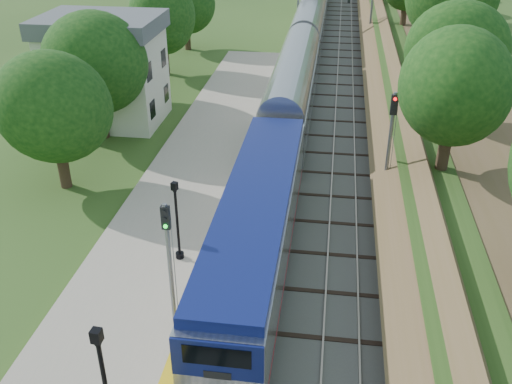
# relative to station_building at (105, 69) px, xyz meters

# --- Properties ---
(trackbed) EXTENTS (9.50, 170.00, 0.28)m
(trackbed) POSITION_rel_station_building_xyz_m (16.00, 30.00, -4.02)
(trackbed) COLOR #4C4944
(trackbed) RESTS_ON ground
(platform) EXTENTS (6.40, 68.00, 0.38)m
(platform) POSITION_rel_station_building_xyz_m (8.80, -14.00, -3.90)
(platform) COLOR #AD9F8B
(platform) RESTS_ON ground
(yellow_stripe) EXTENTS (0.55, 68.00, 0.01)m
(yellow_stripe) POSITION_rel_station_building_xyz_m (11.65, -14.00, -3.70)
(yellow_stripe) COLOR gold
(yellow_stripe) RESTS_ON platform
(embankment) EXTENTS (10.64, 170.00, 11.70)m
(embankment) POSITION_rel_station_building_xyz_m (24.35, 30.00, -2.14)
(embankment) COLOR brown
(embankment) RESTS_ON ground
(station_building) EXTENTS (8.60, 6.60, 8.00)m
(station_building) POSITION_rel_station_building_xyz_m (0.00, 0.00, 0.00)
(station_building) COLOR silver
(station_building) RESTS_ON ground
(signal_gantry) EXTENTS (8.40, 0.38, 6.20)m
(signal_gantry) POSITION_rel_station_building_xyz_m (16.47, 24.99, 0.73)
(signal_gantry) COLOR slate
(signal_gantry) RESTS_ON ground
(trees_behind_platform) EXTENTS (7.82, 53.32, 7.21)m
(trees_behind_platform) POSITION_rel_station_building_xyz_m (2.83, -9.33, 0.44)
(trees_behind_platform) COLOR #332316
(trees_behind_platform) RESTS_ON ground
(train) EXTENTS (2.99, 120.09, 4.40)m
(train) POSITION_rel_station_building_xyz_m (14.00, 31.93, -1.83)
(train) COLOR black
(train) RESTS_ON trackbed
(lamppost_far) EXTENTS (0.41, 0.41, 4.14)m
(lamppost_far) POSITION_rel_station_building_xyz_m (10.13, -17.64, -1.86)
(lamppost_far) COLOR black
(lamppost_far) RESTS_ON platform
(signal_platform) EXTENTS (0.33, 0.26, 5.66)m
(signal_platform) POSITION_rel_station_building_xyz_m (11.10, -22.12, -0.23)
(signal_platform) COLOR slate
(signal_platform) RESTS_ON platform
(signal_farside) EXTENTS (0.37, 0.30, 6.78)m
(signal_farside) POSITION_rel_station_building_xyz_m (20.20, -10.71, 0.17)
(signal_farside) COLOR slate
(signal_farside) RESTS_ON ground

